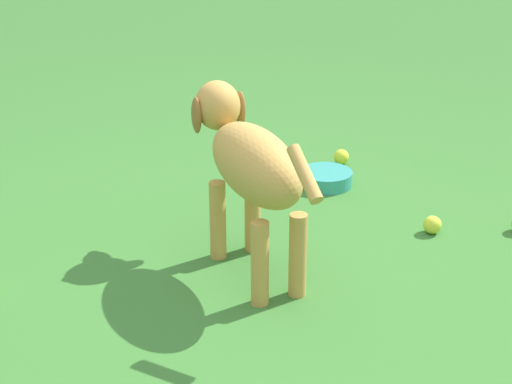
{
  "coord_description": "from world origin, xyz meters",
  "views": [
    {
      "loc": [
        0.61,
        -2.09,
        1.31
      ],
      "look_at": [
        0.0,
        0.16,
        0.3
      ],
      "focal_mm": 57.09,
      "sensor_mm": 36.0,
      "label": 1
    }
  ],
  "objects_px": {
    "water_bowl": "(326,178)",
    "dog": "(249,162)",
    "tennis_ball_4": "(341,157)",
    "tennis_ball_2": "(432,225)"
  },
  "relations": [
    {
      "from": "tennis_ball_4",
      "to": "water_bowl",
      "type": "xyz_separation_m",
      "value": [
        -0.02,
        -0.25,
        -0.0
      ]
    },
    {
      "from": "water_bowl",
      "to": "dog",
      "type": "bearing_deg",
      "value": -98.38
    },
    {
      "from": "tennis_ball_4",
      "to": "water_bowl",
      "type": "distance_m",
      "value": 0.25
    },
    {
      "from": "tennis_ball_2",
      "to": "tennis_ball_4",
      "type": "distance_m",
      "value": 0.73
    },
    {
      "from": "dog",
      "to": "tennis_ball_2",
      "type": "bearing_deg",
      "value": -92.99
    },
    {
      "from": "dog",
      "to": "tennis_ball_2",
      "type": "distance_m",
      "value": 0.79
    },
    {
      "from": "dog",
      "to": "tennis_ball_4",
      "type": "xyz_separation_m",
      "value": [
        0.14,
        1.01,
        -0.35
      ]
    },
    {
      "from": "dog",
      "to": "tennis_ball_2",
      "type": "height_order",
      "value": "dog"
    },
    {
      "from": "dog",
      "to": "tennis_ball_4",
      "type": "bearing_deg",
      "value": -47.42
    },
    {
      "from": "tennis_ball_4",
      "to": "water_bowl",
      "type": "height_order",
      "value": "tennis_ball_4"
    }
  ]
}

